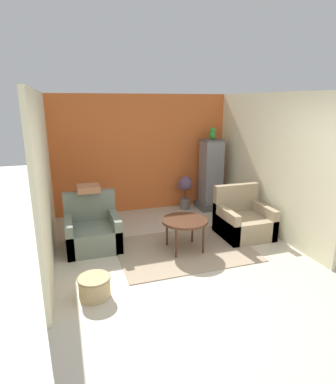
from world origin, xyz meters
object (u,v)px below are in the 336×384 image
object	(u,v)px
birdcage	(211,176)
parrot	(212,134)
coffee_table	(185,222)
armchair_left	(92,231)
armchair_right	(243,221)
wicker_basket	(95,286)
potted_plant	(185,188)

from	to	relation	value
birdcage	parrot	size ratio (longest dim) A/B	5.85
coffee_table	armchair_left	bearing A→B (deg)	157.09
armchair_right	wicker_basket	world-z (taller)	armchair_right
wicker_basket	birdcage	bearing A→B (deg)	43.53
parrot	potted_plant	distance (m)	1.34
armchair_left	potted_plant	xyz separation A→B (m)	(2.19, 1.36, 0.22)
coffee_table	birdcage	xyz separation A→B (m)	(1.34, 1.85, 0.26)
coffee_table	potted_plant	world-z (taller)	potted_plant
birdcage	coffee_table	bearing A→B (deg)	-125.84
armchair_left	wicker_basket	world-z (taller)	armchair_left
coffee_table	armchair_left	size ratio (longest dim) A/B	0.84
armchair_right	coffee_table	bearing A→B (deg)	-169.18
coffee_table	armchair_right	distance (m)	1.27
potted_plant	wicker_basket	xyz separation A→B (m)	(-2.31, -2.86, -0.35)
armchair_right	birdcage	distance (m)	1.69
armchair_right	wicker_basket	bearing A→B (deg)	-157.92
wicker_basket	potted_plant	bearing A→B (deg)	51.00
birdcage	wicker_basket	xyz separation A→B (m)	(-2.89, -2.75, -0.60)
armchair_right	parrot	world-z (taller)	parrot
armchair_left	birdcage	size ratio (longest dim) A/B	0.57
armchair_right	birdcage	world-z (taller)	birdcage
parrot	potted_plant	xyz separation A→B (m)	(-0.58, 0.11, -1.20)
potted_plant	wicker_basket	size ratio (longest dim) A/B	1.85
armchair_right	birdcage	xyz separation A→B (m)	(0.11, 1.62, 0.47)
armchair_right	potted_plant	xyz separation A→B (m)	(-0.47, 1.73, 0.22)
coffee_table	potted_plant	distance (m)	2.11
wicker_basket	parrot	bearing A→B (deg)	43.55
armchair_left	coffee_table	bearing A→B (deg)	-22.91
coffee_table	armchair_left	xyz separation A→B (m)	(-1.43, 0.60, -0.21)
coffee_table	potted_plant	xyz separation A→B (m)	(0.76, 1.96, 0.01)
coffee_table	parrot	world-z (taller)	parrot
armchair_left	parrot	size ratio (longest dim) A/B	3.33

